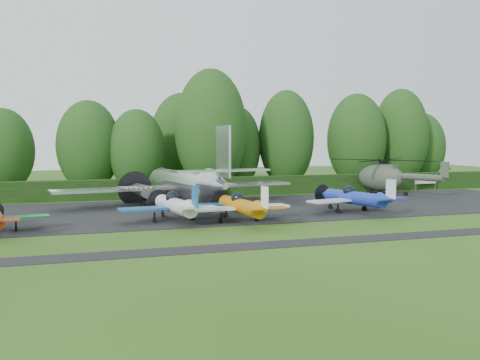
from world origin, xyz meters
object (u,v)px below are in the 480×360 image
object	(u,v)px
transport_plane	(184,184)
sign_board	(426,180)
light_plane_white	(175,205)
light_plane_blue	(354,198)
light_plane_orange	(241,206)
helicopter	(381,175)

from	to	relation	value
transport_plane	sign_board	xyz separation A→B (m)	(30.62, 6.21, -0.78)
light_plane_white	light_plane_blue	world-z (taller)	light_plane_blue
transport_plane	light_plane_orange	bearing A→B (deg)	-72.11
light_plane_orange	helicopter	bearing A→B (deg)	40.64
light_plane_orange	helicopter	size ratio (longest dim) A/B	0.58
helicopter	sign_board	bearing A→B (deg)	35.63
helicopter	light_plane_blue	bearing A→B (deg)	-109.27
light_plane_blue	transport_plane	bearing A→B (deg)	157.47
transport_plane	helicopter	size ratio (longest dim) A/B	1.61
helicopter	sign_board	world-z (taller)	helicopter
sign_board	light_plane_white	bearing A→B (deg)	-148.95
helicopter	sign_board	distance (m)	7.67
light_plane_orange	light_plane_blue	distance (m)	10.64
helicopter	sign_board	size ratio (longest dim) A/B	4.28
light_plane_orange	light_plane_blue	bearing A→B (deg)	16.98
light_plane_blue	sign_board	bearing A→B (deg)	52.43
transport_plane	light_plane_white	xyz separation A→B (m)	(-2.63, -9.18, -0.77)
light_plane_white	light_plane_orange	xyz separation A→B (m)	(4.40, -1.76, -0.01)
transport_plane	sign_board	distance (m)	31.25
light_plane_orange	sign_board	bearing A→B (deg)	36.04
transport_plane	light_plane_orange	world-z (taller)	transport_plane
light_plane_white	sign_board	bearing A→B (deg)	32.99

